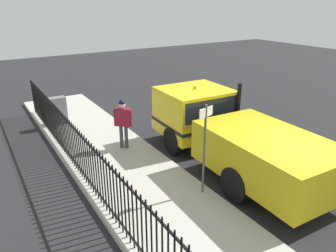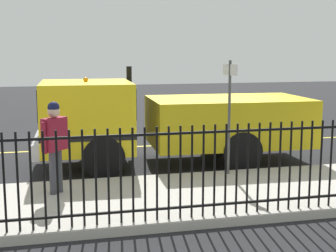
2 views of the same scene
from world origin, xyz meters
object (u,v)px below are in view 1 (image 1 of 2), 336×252
(worker_standing, at_px, (123,119))
(utility_cabinet, at_px, (58,111))
(traffic_cone, at_px, (217,118))
(work_truck, at_px, (224,129))
(street_sign, at_px, (205,140))

(worker_standing, bearing_deg, utility_cabinet, 152.19)
(utility_cabinet, bearing_deg, traffic_cone, 148.45)
(work_truck, distance_m, traffic_cone, 3.34)
(street_sign, bearing_deg, worker_standing, -80.56)
(worker_standing, height_order, traffic_cone, worker_standing)
(work_truck, xyz_separation_m, traffic_cone, (-1.93, -2.61, -0.82))
(work_truck, height_order, utility_cabinet, work_truck)
(work_truck, bearing_deg, utility_cabinet, 123.50)
(worker_standing, relative_size, street_sign, 0.71)
(worker_standing, height_order, utility_cabinet, worker_standing)
(work_truck, bearing_deg, worker_standing, 136.44)
(traffic_cone, bearing_deg, utility_cabinet, -31.55)
(worker_standing, bearing_deg, street_sign, -38.25)
(work_truck, relative_size, traffic_cone, 9.44)
(work_truck, relative_size, utility_cabinet, 5.99)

